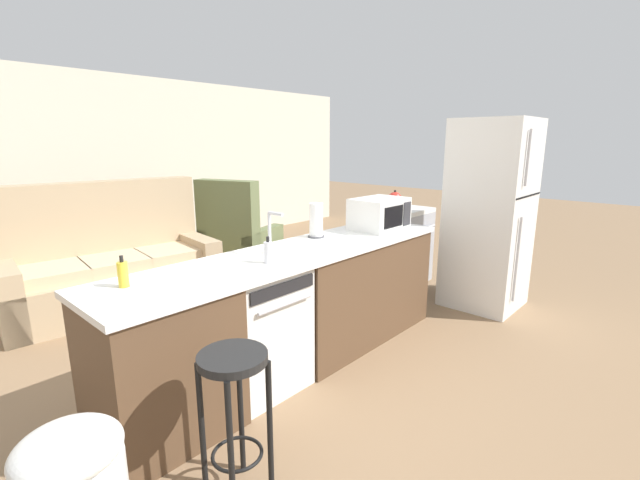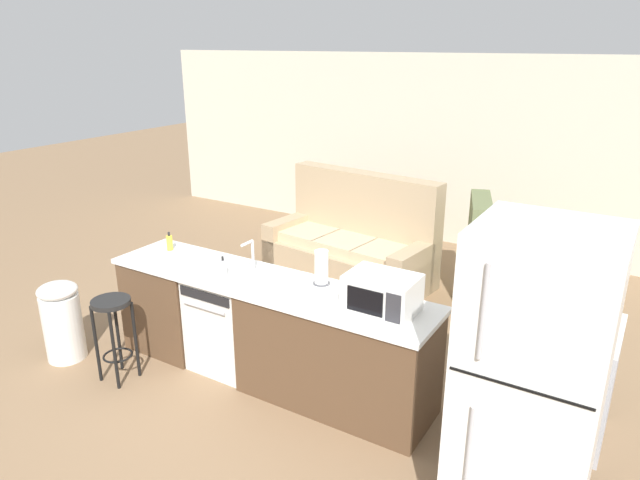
% 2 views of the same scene
% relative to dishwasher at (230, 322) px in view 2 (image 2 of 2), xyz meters
% --- Properties ---
extents(ground_plane, '(24.00, 24.00, 0.00)m').
position_rel_dishwasher_xyz_m(ground_plane, '(0.25, 0.00, -0.42)').
color(ground_plane, '#896B4C').
extents(wall_back, '(10.00, 0.06, 2.60)m').
position_rel_dishwasher_xyz_m(wall_back, '(0.55, 4.20, 0.88)').
color(wall_back, beige).
rests_on(wall_back, ground_plane).
extents(kitchen_counter, '(2.94, 0.66, 0.90)m').
position_rel_dishwasher_xyz_m(kitchen_counter, '(0.49, 0.00, -0.00)').
color(kitchen_counter, brown).
rests_on(kitchen_counter, ground_plane).
extents(dishwasher, '(0.58, 0.61, 0.84)m').
position_rel_dishwasher_xyz_m(dishwasher, '(0.00, 0.00, 0.00)').
color(dishwasher, silver).
rests_on(dishwasher, ground_plane).
extents(stove_range, '(0.76, 0.68, 0.90)m').
position_rel_dishwasher_xyz_m(stove_range, '(2.60, 0.55, 0.03)').
color(stove_range, '#A8AAB2').
rests_on(stove_range, ground_plane).
extents(refrigerator, '(0.72, 0.73, 1.89)m').
position_rel_dishwasher_xyz_m(refrigerator, '(2.60, -0.55, 0.52)').
color(refrigerator, white).
rests_on(refrigerator, ground_plane).
extents(microwave, '(0.50, 0.37, 0.28)m').
position_rel_dishwasher_xyz_m(microwave, '(1.45, -0.00, 0.62)').
color(microwave, white).
rests_on(microwave, kitchen_counter).
extents(sink_faucet, '(0.07, 0.18, 0.30)m').
position_rel_dishwasher_xyz_m(sink_faucet, '(0.22, 0.07, 0.61)').
color(sink_faucet, silver).
rests_on(sink_faucet, kitchen_counter).
extents(paper_towel_roll, '(0.14, 0.14, 0.28)m').
position_rel_dishwasher_xyz_m(paper_towel_roll, '(0.82, 0.19, 0.62)').
color(paper_towel_roll, '#4C4C51').
rests_on(paper_towel_roll, kitchen_counter).
extents(soap_bottle, '(0.06, 0.06, 0.18)m').
position_rel_dishwasher_xyz_m(soap_bottle, '(0.05, -0.10, 0.55)').
color(soap_bottle, silver).
rests_on(soap_bottle, kitchen_counter).
extents(dish_soap_bottle, '(0.06, 0.06, 0.18)m').
position_rel_dishwasher_xyz_m(dish_soap_bottle, '(-0.79, 0.12, 0.55)').
color(dish_soap_bottle, yellow).
rests_on(dish_soap_bottle, kitchen_counter).
extents(kettle, '(0.21, 0.17, 0.19)m').
position_rel_dishwasher_xyz_m(kettle, '(2.77, 0.68, 0.56)').
color(kettle, red).
rests_on(kettle, stove_range).
extents(bar_stool, '(0.32, 0.32, 0.74)m').
position_rel_dishwasher_xyz_m(bar_stool, '(-0.67, -0.68, 0.11)').
color(bar_stool, black).
rests_on(bar_stool, ground_plane).
extents(trash_bin, '(0.35, 0.35, 0.74)m').
position_rel_dishwasher_xyz_m(trash_bin, '(-1.36, -0.70, -0.04)').
color(trash_bin, white).
rests_on(trash_bin, ground_plane).
extents(couch, '(2.09, 1.13, 1.27)m').
position_rel_dishwasher_xyz_m(couch, '(-0.02, 2.33, -0.03)').
color(couch, tan).
rests_on(couch, ground_plane).
extents(armchair, '(1.03, 1.06, 1.20)m').
position_rel_dishwasher_xyz_m(armchair, '(1.66, 2.40, -0.07)').
color(armchair, '#667047').
rests_on(armchair, ground_plane).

